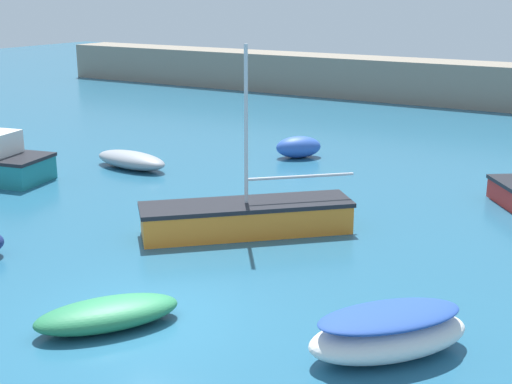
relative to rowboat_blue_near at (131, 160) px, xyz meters
name	(u,v)px	position (x,y,z in m)	size (l,w,h in m)	color
ground_plane	(147,322)	(8.87, -9.81, -0.43)	(120.00, 120.00, 0.20)	#235B7A
harbor_breakwater	(504,87)	(8.87, 22.20, 0.92)	(64.11, 3.23, 2.50)	gray
rowboat_blue_near	(131,160)	(0.00, 0.00, 0.00)	(3.45, 1.59, 0.65)	gray
open_tender_yellow	(108,314)	(8.46, -10.54, -0.04)	(2.70, 3.13, 0.57)	#287A4C
rowboat_with_red_cover	(389,332)	(13.77, -8.67, 0.13)	(3.16, 3.43, 0.91)	white
dinghy_near_pier	(299,147)	(4.65, 4.96, 0.11)	(2.12, 2.14, 0.87)	#2D56B7
sailboat_short_mast	(247,217)	(7.80, -4.12, 0.14)	(5.37, 5.19, 5.26)	orange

